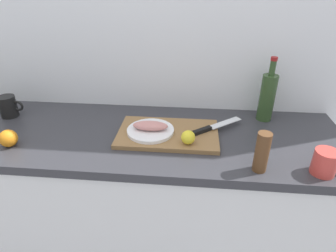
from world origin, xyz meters
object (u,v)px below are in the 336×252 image
object	(u,v)px
fish_fillet	(150,126)
wine_bottle	(267,96)
cutting_board	(168,134)
chef_knife	(210,128)
pepper_mill	(262,152)
coffee_mug_1	(326,162)
coffee_mug_0	(8,106)
white_plate	(151,131)
lemon_0	(188,137)

from	to	relation	value
fish_fillet	wine_bottle	bearing A→B (deg)	22.00
cutting_board	chef_knife	size ratio (longest dim) A/B	1.85
cutting_board	fish_fillet	bearing A→B (deg)	-172.61
cutting_board	wine_bottle	world-z (taller)	wine_bottle
cutting_board	fish_fillet	size ratio (longest dim) A/B	2.84
chef_knife	pepper_mill	distance (m)	0.31
chef_knife	coffee_mug_1	distance (m)	0.48
fish_fillet	coffee_mug_1	size ratio (longest dim) A/B	1.25
cutting_board	wine_bottle	distance (m)	0.52
chef_knife	coffee_mug_1	xyz separation A→B (m)	(0.41, -0.25, 0.02)
chef_knife	coffee_mug_0	world-z (taller)	coffee_mug_0
white_plate	cutting_board	bearing A→B (deg)	7.39
cutting_board	fish_fillet	xyz separation A→B (m)	(-0.08, -0.01, 0.04)
fish_fillet	chef_knife	distance (m)	0.27
white_plate	lemon_0	distance (m)	0.19
white_plate	coffee_mug_0	bearing A→B (deg)	170.18
white_plate	coffee_mug_1	bearing A→B (deg)	-16.84
white_plate	pepper_mill	distance (m)	0.49
coffee_mug_1	pepper_mill	distance (m)	0.24
fish_fillet	wine_bottle	xyz separation A→B (m)	(0.54, 0.22, 0.07)
white_plate	lemon_0	size ratio (longest dim) A/B	3.55
coffee_mug_0	fish_fillet	bearing A→B (deg)	-9.82
lemon_0	coffee_mug_0	size ratio (longest dim) A/B	0.47
pepper_mill	fish_fillet	bearing A→B (deg)	154.89
chef_knife	wine_bottle	distance (m)	0.34
pepper_mill	lemon_0	bearing A→B (deg)	154.61
chef_knife	wine_bottle	bearing A→B (deg)	-6.40
white_plate	lemon_0	world-z (taller)	lemon_0
cutting_board	white_plate	bearing A→B (deg)	-172.61
fish_fillet	pepper_mill	xyz separation A→B (m)	(0.45, -0.21, 0.03)
lemon_0	coffee_mug_1	distance (m)	0.52
fish_fillet	lemon_0	distance (m)	0.19
lemon_0	white_plate	bearing A→B (deg)	155.33
fish_fillet	coffee_mug_1	distance (m)	0.71
white_plate	pepper_mill	xyz separation A→B (m)	(0.45, -0.21, 0.05)
cutting_board	pepper_mill	world-z (taller)	pepper_mill
wine_bottle	white_plate	bearing A→B (deg)	-158.00
cutting_board	coffee_mug_0	bearing A→B (deg)	171.78
cutting_board	lemon_0	world-z (taller)	lemon_0
cutting_board	pepper_mill	xyz separation A→B (m)	(0.37, -0.22, 0.07)
fish_fillet	chef_knife	world-z (taller)	fish_fillet
chef_knife	coffee_mug_0	xyz separation A→B (m)	(-1.02, 0.08, 0.03)
cutting_board	white_plate	xyz separation A→B (m)	(-0.08, -0.01, 0.02)
fish_fillet	white_plate	bearing A→B (deg)	90.00
coffee_mug_0	coffee_mug_1	xyz separation A→B (m)	(1.43, -0.34, -0.01)
coffee_mug_0	pepper_mill	distance (m)	1.24
fish_fillet	chef_knife	size ratio (longest dim) A/B	0.65
lemon_0	pepper_mill	world-z (taller)	pepper_mill
cutting_board	coffee_mug_0	xyz separation A→B (m)	(-0.83, 0.12, 0.04)
chef_knife	coffee_mug_1	bearing A→B (deg)	-70.18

